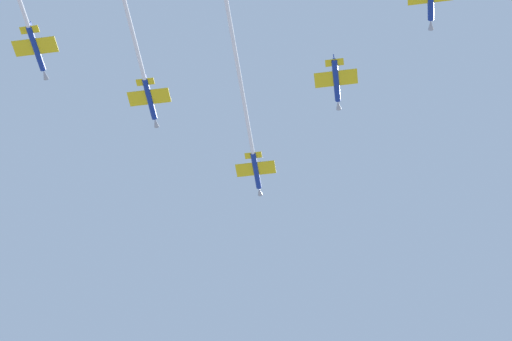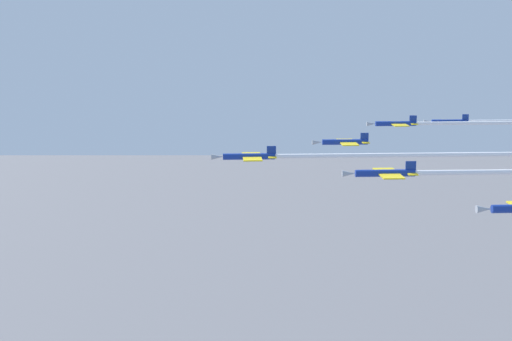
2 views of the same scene
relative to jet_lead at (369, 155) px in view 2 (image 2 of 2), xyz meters
The scene contains 3 objects.
jet_lead is the anchor object (origin of this frame).
jet_starboard_inner 19.45m from the jet_lead, 136.35° to the right, with size 9.72×10.98×2.56m.
jet_starboard_outer 57.09m from the jet_lead, behind, with size 53.75×66.46×2.56m.
Camera 2 is at (94.73, 75.67, 175.66)m, focal length 52.15 mm.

